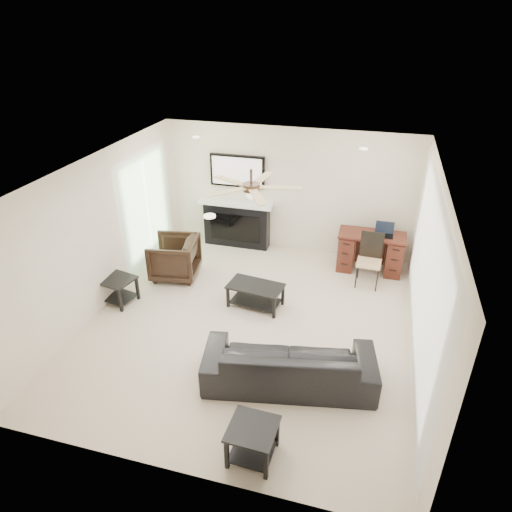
# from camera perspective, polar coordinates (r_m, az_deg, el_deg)

# --- Properties ---
(room_shell) EXTENTS (5.50, 5.54, 2.52)m
(room_shell) POSITION_cam_1_polar(r_m,az_deg,el_deg) (6.49, 0.95, 3.68)
(room_shell) COLOR beige
(room_shell) RESTS_ON ground
(sofa) EXTENTS (2.37, 1.27, 0.66)m
(sofa) POSITION_cam_1_polar(r_m,az_deg,el_deg) (6.15, 4.19, -13.13)
(sofa) COLOR black
(sofa) RESTS_ON ground
(armchair) EXTENTS (0.96, 0.94, 0.76)m
(armchair) POSITION_cam_1_polar(r_m,az_deg,el_deg) (8.51, -10.17, -0.22)
(armchair) COLOR black
(armchair) RESTS_ON ground
(coffee_table) EXTENTS (0.96, 0.61, 0.40)m
(coffee_table) POSITION_cam_1_polar(r_m,az_deg,el_deg) (7.63, -0.06, -4.96)
(coffee_table) COLOR black
(coffee_table) RESTS_ON ground
(end_table_near) EXTENTS (0.54, 0.54, 0.45)m
(end_table_near) POSITION_cam_1_polar(r_m,az_deg,el_deg) (5.40, -0.43, -22.24)
(end_table_near) COLOR black
(end_table_near) RESTS_ON ground
(end_table_left) EXTENTS (0.59, 0.59, 0.45)m
(end_table_left) POSITION_cam_1_polar(r_m,az_deg,el_deg) (8.05, -16.72, -4.16)
(end_table_left) COLOR black
(end_table_left) RESTS_ON ground
(fireplace_unit) EXTENTS (1.52, 0.34, 1.91)m
(fireplace_unit) POSITION_cam_1_polar(r_m,az_deg,el_deg) (9.30, -2.50, 6.68)
(fireplace_unit) COLOR black
(fireplace_unit) RESTS_ON ground
(desk) EXTENTS (1.22, 0.56, 0.76)m
(desk) POSITION_cam_1_polar(r_m,az_deg,el_deg) (8.83, 14.07, 0.45)
(desk) COLOR #38140E
(desk) RESTS_ON ground
(desk_chair) EXTENTS (0.44, 0.46, 0.97)m
(desk_chair) POSITION_cam_1_polar(r_m,az_deg,el_deg) (8.30, 13.96, -0.63)
(desk_chair) COLOR black
(desk_chair) RESTS_ON ground
(laptop) EXTENTS (0.33, 0.24, 0.23)m
(laptop) POSITION_cam_1_polar(r_m,az_deg,el_deg) (8.60, 15.77, 3.13)
(laptop) COLOR black
(laptop) RESTS_ON desk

